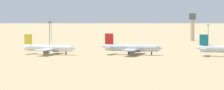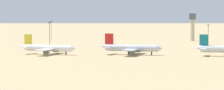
{
  "view_description": "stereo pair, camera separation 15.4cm",
  "coord_description": "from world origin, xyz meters",
  "px_view_note": "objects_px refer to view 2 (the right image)",
  "views": [
    {
      "loc": [
        42.52,
        -299.69,
        26.63
      ],
      "look_at": [
        -11.87,
        16.18,
        6.0
      ],
      "focal_mm": 92.72,
      "sensor_mm": 36.0,
      "label": 1
    },
    {
      "loc": [
        42.67,
        -299.66,
        26.63
      ],
      "look_at": [
        -11.87,
        16.18,
        6.0
      ],
      "focal_mm": 92.72,
      "sensor_mm": 36.0,
      "label": 2
    }
  ],
  "objects_px": {
    "parked_jet_red_3": "(131,48)",
    "control_tower": "(193,24)",
    "parked_jet_yellow_2": "(48,48)",
    "light_pole_west": "(208,32)",
    "light_pole_mid": "(51,30)",
    "light_pole_east": "(49,32)"
  },
  "relations": [
    {
      "from": "parked_jet_yellow_2",
      "to": "parked_jet_red_3",
      "type": "relative_size",
      "value": 0.95
    },
    {
      "from": "control_tower",
      "to": "light_pole_east",
      "type": "bearing_deg",
      "value": -142.3
    },
    {
      "from": "parked_jet_yellow_2",
      "to": "light_pole_mid",
      "type": "bearing_deg",
      "value": 112.99
    },
    {
      "from": "light_pole_west",
      "to": "light_pole_east",
      "type": "distance_m",
      "value": 118.23
    },
    {
      "from": "light_pole_west",
      "to": "parked_jet_red_3",
      "type": "bearing_deg",
      "value": -110.68
    },
    {
      "from": "parked_jet_red_3",
      "to": "control_tower",
      "type": "bearing_deg",
      "value": 83.96
    },
    {
      "from": "parked_jet_red_3",
      "to": "light_pole_east",
      "type": "distance_m",
      "value": 98.39
    },
    {
      "from": "control_tower",
      "to": "light_pole_west",
      "type": "height_order",
      "value": "control_tower"
    },
    {
      "from": "light_pole_west",
      "to": "parked_jet_yellow_2",
      "type": "bearing_deg",
      "value": -127.23
    },
    {
      "from": "parked_jet_yellow_2",
      "to": "light_pole_east",
      "type": "distance_m",
      "value": 79.4
    },
    {
      "from": "light_pole_west",
      "to": "light_pole_mid",
      "type": "bearing_deg",
      "value": 172.77
    },
    {
      "from": "light_pole_west",
      "to": "light_pole_east",
      "type": "relative_size",
      "value": 0.86
    },
    {
      "from": "light_pole_mid",
      "to": "light_pole_west",
      "type": "bearing_deg",
      "value": -7.23
    },
    {
      "from": "parked_jet_yellow_2",
      "to": "light_pole_mid",
      "type": "relative_size",
      "value": 2.19
    },
    {
      "from": "parked_jet_red_3",
      "to": "light_pole_west",
      "type": "bearing_deg",
      "value": 74.75
    },
    {
      "from": "parked_jet_yellow_2",
      "to": "control_tower",
      "type": "xyz_separation_m",
      "value": [
        77.03,
        152.04,
        9.65
      ]
    },
    {
      "from": "light_pole_west",
      "to": "light_pole_mid",
      "type": "xyz_separation_m",
      "value": [
        -125.73,
        15.94,
        0.83
      ]
    },
    {
      "from": "parked_jet_red_3",
      "to": "light_pole_west",
      "type": "height_order",
      "value": "light_pole_west"
    },
    {
      "from": "light_pole_mid",
      "to": "light_pole_east",
      "type": "xyz_separation_m",
      "value": [
        15.13,
        -57.71,
        0.33
      ]
    },
    {
      "from": "control_tower",
      "to": "light_pole_west",
      "type": "distance_m",
      "value": 36.54
    },
    {
      "from": "parked_jet_yellow_2",
      "to": "control_tower",
      "type": "bearing_deg",
      "value": 71.12
    },
    {
      "from": "light_pole_mid",
      "to": "light_pole_east",
      "type": "bearing_deg",
      "value": -75.31
    }
  ]
}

